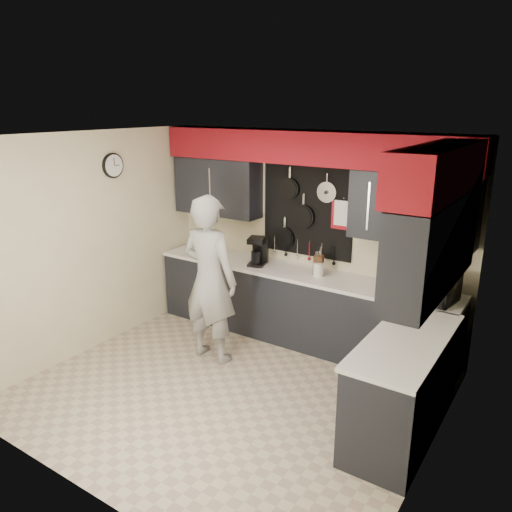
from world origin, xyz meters
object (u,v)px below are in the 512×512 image
Objects in this scene: microwave at (429,286)px; utensil_crock at (319,270)px; coffee_maker at (258,250)px; person at (210,279)px; knife_block at (319,265)px.

microwave is 1.29m from utensil_crock.
microwave is at bearing -1.60° from utensil_crock.
coffee_maker reaches higher than utensil_crock.
person is (-0.06, -0.91, -0.13)m from coffee_maker.
microwave reaches higher than knife_block.
coffee_maker is 0.92m from person.
coffee_maker is (-0.85, -0.02, 0.11)m from utensil_crock.
knife_block is 0.66× the size of coffee_maker.
knife_block is at bearing -14.34° from coffee_maker.
person is (-2.20, -0.89, -0.10)m from microwave.
utensil_crock is at bearing -171.58° from microwave.
knife_block is (-1.32, 0.09, -0.03)m from microwave.
coffee_maker reaches higher than knife_block.
utensil_crock is 0.08× the size of person.
knife_block is 1.47× the size of utensil_crock.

